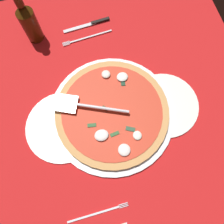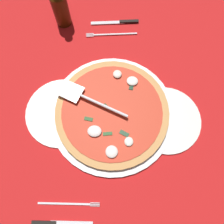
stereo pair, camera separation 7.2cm
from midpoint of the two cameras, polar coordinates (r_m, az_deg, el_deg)
name	(u,v)px [view 1 (the left image)]	position (r cm, az deg, el deg)	size (l,w,h in cm)	color
ground_plane	(103,105)	(82.36, -4.70, 1.52)	(113.70, 113.70, 0.80)	red
checker_pattern	(103,104)	(81.94, -4.72, 1.62)	(113.70, 113.70, 0.10)	silver
pizza_pan	(112,113)	(79.85, -2.55, -0.74)	(44.27, 44.27, 1.35)	silver
dinner_plate_left	(164,105)	(82.46, 10.77, 1.47)	(24.72, 24.72, 1.00)	silver
dinner_plate_right	(63,127)	(81.36, -14.94, -4.00)	(25.74, 25.74, 1.00)	white
pizza	(112,112)	(78.27, -2.58, -0.41)	(39.96, 39.96, 3.24)	tan
pizza_server	(86,106)	(77.21, -9.35, 1.20)	(25.22, 13.52, 1.00)	silver
place_setting_near	(89,31)	(97.73, -8.07, 19.53)	(22.13, 14.52, 1.40)	silver
place_setting_far	(95,224)	(77.83, -7.21, -26.92)	(21.61, 12.89, 1.40)	white
beer_bottle	(29,21)	(94.35, -22.66, 20.26)	(6.28, 6.28, 23.45)	#40250A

